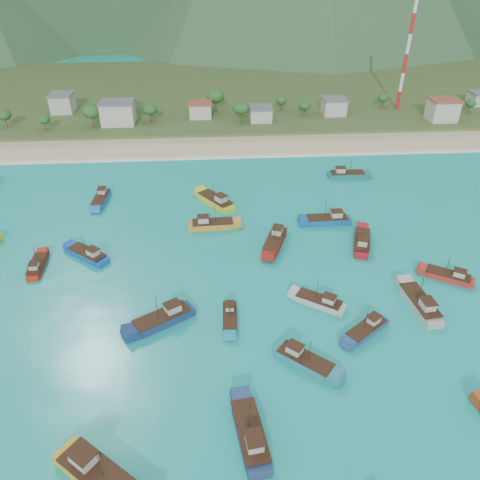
{
  "coord_description": "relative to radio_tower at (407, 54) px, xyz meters",
  "views": [
    {
      "loc": [
        -1.63,
        -65.56,
        57.88
      ],
      "look_at": [
        3.91,
        18.0,
        3.0
      ],
      "focal_mm": 35.0,
      "sensor_mm": 36.0,
      "label": 1
    }
  ],
  "objects": [
    {
      "name": "boat_9",
      "position": [
        -87.4,
        -139.82,
        -20.71
      ],
      "size": [
        12.77,
        11.26,
        7.8
      ],
      "rotation": [
        0.0,
        0.0,
        4.04
      ],
      "color": "gold",
      "rests_on": "ground"
    },
    {
      "name": "village",
      "position": [
        -69.55,
        -7.04,
        -17.01
      ],
      "size": [
        208.9,
        29.4,
        7.38
      ],
      "color": "beige",
      "rests_on": "ground"
    },
    {
      "name": "boat_32",
      "position": [
        -71.15,
        -68.46,
        -20.89
      ],
      "size": [
        9.66,
        11.3,
        6.83
      ],
      "rotation": [
        0.0,
        0.0,
        0.64
      ],
      "color": "gold",
      "rests_on": "ground"
    },
    {
      "name": "boat_2",
      "position": [
        -108.49,
        -93.44,
        -21.19
      ],
      "size": [
        3.0,
        8.85,
        5.16
      ],
      "rotation": [
        0.0,
        0.0,
        0.05
      ],
      "color": "#AD2312",
      "rests_on": "ground"
    },
    {
      "name": "vegetation",
      "position": [
        -67.93,
        -5.05,
        -16.52
      ],
      "size": [
        276.09,
        25.19,
        8.83
      ],
      "color": "#235623",
      "rests_on": "ground"
    },
    {
      "name": "boat_31",
      "position": [
        -46.18,
        -116.1,
        -21.15
      ],
      "size": [
        8.97,
        7.57,
        5.4
      ],
      "rotation": [
        0.0,
        0.0,
        2.2
      ],
      "color": "navy",
      "rests_on": "ground"
    },
    {
      "name": "boat_24",
      "position": [
        -72.35,
        -79.69,
        -20.99
      ],
      "size": [
        10.78,
        3.61,
        6.29
      ],
      "rotation": [
        0.0,
        0.0,
        4.76
      ],
      "color": "orange",
      "rests_on": "ground"
    },
    {
      "name": "boat_18",
      "position": [
        -67.97,
        -135.25,
        -20.91
      ],
      "size": [
        4.98,
        11.76,
        6.73
      ],
      "rotation": [
        0.0,
        0.0,
        0.15
      ],
      "color": "navy",
      "rests_on": "ground"
    },
    {
      "name": "radio_tower",
      "position": [
        0.0,
        0.0,
        0.0
      ],
      "size": [
        1.2,
        1.2,
        40.27
      ],
      "color": "red",
      "rests_on": "ground"
    },
    {
      "name": "boat_21",
      "position": [
        -39.39,
        -89.52,
        -20.99
      ],
      "size": [
        6.14,
        11.11,
        6.29
      ],
      "rotation": [
        0.0,
        0.0,
        5.98
      ],
      "color": "maroon",
      "rests_on": "ground"
    },
    {
      "name": "land",
      "position": [
        -70.31,
        32.0,
        -21.74
      ],
      "size": [
        400.0,
        110.0,
        2.4
      ],
      "primitive_type": "cube",
      "color": "#385123",
      "rests_on": "ground"
    },
    {
      "name": "boat_19",
      "position": [
        -25.44,
        -102.48,
        -21.13
      ],
      "size": [
        9.38,
        7.16,
        5.49
      ],
      "rotation": [
        0.0,
        0.0,
        1.03
      ],
      "color": "red",
      "rests_on": "ground"
    },
    {
      "name": "boat_6",
      "position": [
        -33.78,
        -55.0,
        -21.01
      ],
      "size": [
        10.48,
        3.24,
        6.17
      ],
      "rotation": [
        0.0,
        0.0,
        4.7
      ],
      "color": "#186864",
      "rests_on": "ground"
    },
    {
      "name": "boat_11",
      "position": [
        -44.71,
        -79.42,
        -20.98
      ],
      "size": [
        10.79,
        3.31,
        6.35
      ],
      "rotation": [
        0.0,
        0.0,
        1.58
      ],
      "color": "#0F5498",
      "rests_on": "ground"
    },
    {
      "name": "boat_17",
      "position": [
        -98.83,
        -90.26,
        -21.05
      ],
      "size": [
        9.79,
        8.52,
        5.95
      ],
      "rotation": [
        0.0,
        0.0,
        0.91
      ],
      "color": "#0F4AAE",
      "rests_on": "ground"
    },
    {
      "name": "boat_13",
      "position": [
        -58.46,
        -87.79,
        -20.95
      ],
      "size": [
        6.91,
        11.38,
        6.47
      ],
      "rotation": [
        0.0,
        0.0,
        2.78
      ],
      "color": "maroon",
      "rests_on": "ground"
    },
    {
      "name": "boat_33",
      "position": [
        -81.48,
        -111.35,
        -20.92
      ],
      "size": [
        11.41,
        8.61,
        6.66
      ],
      "rotation": [
        0.0,
        0.0,
        2.1
      ],
      "color": "navy",
      "rests_on": "ground"
    },
    {
      "name": "boat_10",
      "position": [
        -100.63,
        -64.97,
        -21.07
      ],
      "size": [
        3.53,
        10.03,
        5.83
      ],
      "rotation": [
        0.0,
        0.0,
        3.08
      ],
      "color": "#246EB4",
      "rests_on": "ground"
    },
    {
      "name": "ground",
      "position": [
        -70.31,
        -108.0,
        -21.74
      ],
      "size": [
        600.0,
        600.0,
        0.0
      ],
      "primitive_type": "plane",
      "color": "#0C8779",
      "rests_on": "ground"
    },
    {
      "name": "boat_28",
      "position": [
        -52.77,
        -108.41,
        -21.12
      ],
      "size": [
        9.35,
        7.44,
        5.53
      ],
      "rotation": [
        0.0,
        0.0,
        0.99
      ],
      "color": "#BEB3AD",
      "rests_on": "ground"
    },
    {
      "name": "boat_15",
      "position": [
        -69.63,
        -111.29,
        -21.25
      ],
      "size": [
        2.73,
        8.26,
        4.83
      ],
      "rotation": [
        0.0,
        0.0,
        3.1
      ],
      "color": "teal",
      "rests_on": "ground"
    },
    {
      "name": "surf_line",
      "position": [
        -70.31,
        -38.5,
        -21.74
      ],
      "size": [
        400.0,
        2.5,
        0.08
      ],
      "primitive_type": "cube",
      "color": "white",
      "rests_on": "ground"
    },
    {
      "name": "boat_4",
      "position": [
        -34.52,
        -110.45,
        -20.92
      ],
      "size": [
        4.51,
        11.58,
        6.67
      ],
      "rotation": [
        0.0,
        0.0,
        0.11
      ],
      "color": "#AAA59A",
      "rests_on": "ground"
    },
    {
      "name": "beach",
      "position": [
        -70.31,
        -29.0,
        -21.74
      ],
      "size": [
        400.0,
        18.0,
        1.2
      ],
      "primitive_type": "cube",
      "color": "beige",
      "rests_on": "ground"
    },
    {
      "name": "boat_27",
      "position": [
        -58.27,
        -122.44,
        -21.04
      ],
      "size": [
        9.7,
        8.84,
        6.0
      ],
      "rotation": [
        0.0,
        0.0,
        4.01
      ],
      "color": "teal",
      "rests_on": "ground"
    }
  ]
}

